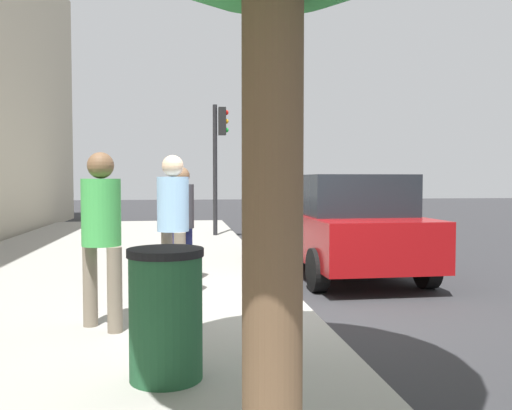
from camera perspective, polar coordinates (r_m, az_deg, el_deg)
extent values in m
plane|color=#2B2B2D|center=(6.95, 5.18, -11.38)|extent=(80.00, 80.00, 0.00)
cube|color=gray|center=(6.92, -20.31, -10.95)|extent=(28.00, 6.00, 0.15)
cylinder|color=gray|center=(7.37, -0.23, -4.81)|extent=(0.07, 0.07, 1.15)
cube|color=#383D42|center=(7.22, -0.13, 0.65)|extent=(0.16, 0.11, 0.26)
cube|color=#383D42|center=(7.41, -0.34, 0.70)|extent=(0.16, 0.11, 0.26)
cube|color=#268C33|center=(7.22, 0.34, 0.81)|extent=(0.10, 0.01, 0.10)
cube|color=#268C33|center=(7.42, 0.12, 0.86)|extent=(0.10, 0.01, 0.10)
cylinder|color=#726656|center=(7.24, -9.34, -6.07)|extent=(0.15, 0.15, 0.88)
cylinder|color=#726656|center=(6.87, -8.01, -6.53)|extent=(0.15, 0.15, 0.88)
cylinder|color=#8CB7E0|center=(6.97, -8.73, 0.10)|extent=(0.40, 0.40, 0.70)
sphere|color=beige|center=(6.97, -8.76, 4.08)|extent=(0.27, 0.27, 0.27)
cylinder|color=#726656|center=(5.98, -17.04, -8.07)|extent=(0.15, 0.15, 0.86)
cylinder|color=#726656|center=(5.68, -14.64, -8.62)|extent=(0.15, 0.15, 0.86)
cylinder|color=green|center=(5.73, -15.97, -0.74)|extent=(0.40, 0.40, 0.68)
sphere|color=brown|center=(5.73, -16.03, 4.02)|extent=(0.27, 0.27, 0.27)
cylinder|color=#191E4C|center=(8.30, -7.21, -5.14)|extent=(0.15, 0.15, 0.82)
cylinder|color=#191E4C|center=(7.98, -8.51, -5.47)|extent=(0.15, 0.15, 0.82)
cylinder|color=#333338|center=(8.07, -7.88, -0.13)|extent=(0.38, 0.38, 0.65)
sphere|color=brown|center=(8.06, -7.90, 3.09)|extent=(0.26, 0.26, 0.26)
cube|color=maroon|center=(9.80, 9.27, -3.08)|extent=(4.42, 1.90, 0.76)
cube|color=black|center=(9.56, 9.67, 1.10)|extent=(2.22, 1.72, 0.68)
cylinder|color=black|center=(11.00, 2.60, -4.41)|extent=(0.66, 0.23, 0.66)
cylinder|color=black|center=(11.47, 11.22, -4.17)|extent=(0.66, 0.23, 0.66)
cylinder|color=black|center=(8.24, 6.49, -6.81)|extent=(0.66, 0.23, 0.66)
cylinder|color=black|center=(8.86, 17.55, -6.26)|extent=(0.66, 0.23, 0.66)
cylinder|color=brown|center=(2.81, 1.74, 2.09)|extent=(0.32, 0.32, 3.01)
cylinder|color=black|center=(15.03, -4.32, 3.67)|extent=(0.12, 0.12, 3.60)
cube|color=black|center=(15.13, -3.58, 8.79)|extent=(0.24, 0.20, 0.76)
sphere|color=red|center=(15.16, -3.16, 9.69)|extent=(0.14, 0.14, 0.14)
sphere|color=orange|center=(15.13, -3.16, 8.79)|extent=(0.14, 0.14, 0.14)
sphere|color=green|center=(15.11, -3.15, 7.88)|extent=(0.14, 0.14, 0.14)
cylinder|color=#1E4C2D|center=(4.30, -9.46, -11.62)|extent=(0.56, 0.56, 0.95)
cylinder|color=black|center=(4.21, -9.51, -4.94)|extent=(0.59, 0.59, 0.06)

